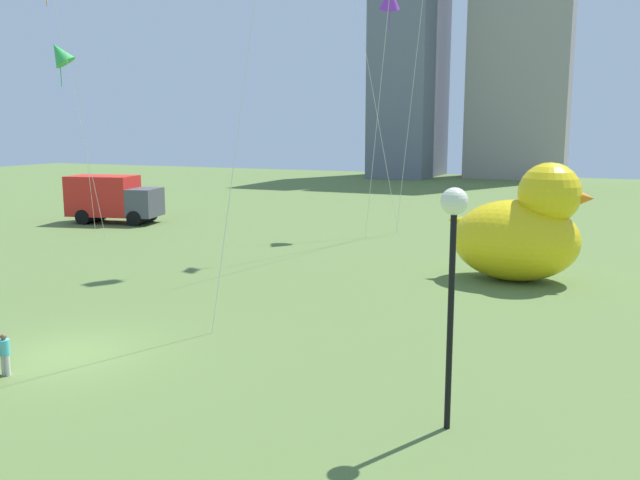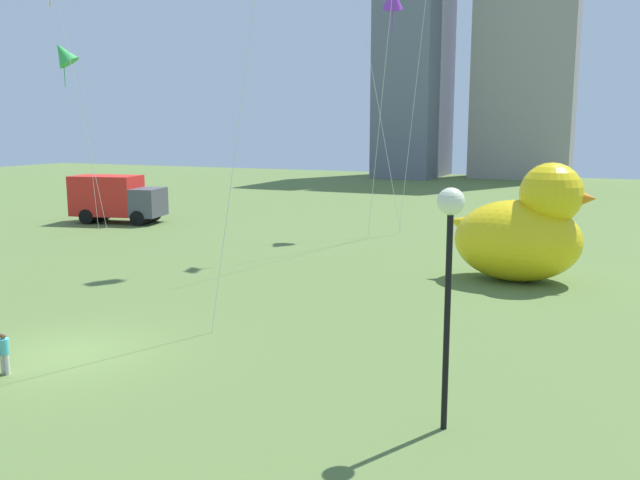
{
  "view_description": "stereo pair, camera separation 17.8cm",
  "coord_description": "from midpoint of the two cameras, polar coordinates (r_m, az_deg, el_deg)",
  "views": [
    {
      "loc": [
        12.6,
        -12.5,
        5.79
      ],
      "look_at": [
        4.61,
        5.65,
        2.44
      ],
      "focal_mm": 37.76,
      "sensor_mm": 36.0,
      "label": 1
    },
    {
      "loc": [
        12.77,
        -12.43,
        5.79
      ],
      "look_at": [
        4.61,
        5.65,
        2.44
      ],
      "focal_mm": 37.76,
      "sensor_mm": 36.0,
      "label": 2
    }
  ],
  "objects": [
    {
      "name": "lamppost",
      "position": [
        12.68,
        10.82,
        0.02
      ],
      "size": [
        0.51,
        0.51,
        4.69
      ],
      "color": "black",
      "rests_on": "ground"
    },
    {
      "name": "box_truck",
      "position": [
        42.74,
        -17.28,
        3.31
      ],
      "size": [
        5.82,
        3.41,
        2.85
      ],
      "color": "red",
      "rests_on": "ground"
    },
    {
      "name": "giant_inflatable_duck",
      "position": [
        26.41,
        16.49,
        0.76
      ],
      "size": [
        5.43,
        3.48,
        4.5
      ],
      "color": "yellow",
      "rests_on": "ground"
    },
    {
      "name": "person_child",
      "position": [
        17.65,
        -25.43,
        -8.6
      ],
      "size": [
        0.25,
        0.25,
        1.01
      ],
      "color": "silver",
      "rests_on": "ground"
    },
    {
      "name": "city_skyline",
      "position": [
        77.34,
        19.75,
        16.15
      ],
      "size": [
        50.26,
        16.6,
        38.04
      ],
      "color": "slate",
      "rests_on": "ground"
    },
    {
      "name": "ground_plane",
      "position": [
        18.7,
        -20.9,
        -9.09
      ],
      "size": [
        140.0,
        140.0,
        0.0
      ],
      "primitive_type": "plane",
      "color": "#5A743A"
    },
    {
      "name": "kite_green",
      "position": [
        38.69,
        -21.32,
        14.5
      ],
      "size": [
        2.37,
        2.29,
        10.3
      ],
      "color": "silver",
      "rests_on": "ground"
    }
  ]
}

